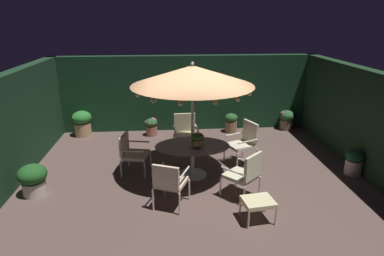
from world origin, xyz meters
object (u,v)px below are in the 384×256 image
(patio_umbrella, at_px, (192,76))
(patio_chair_north, at_px, (131,151))
(patio_chair_east, at_px, (245,172))
(patio_chair_southeast, at_px, (245,140))
(centerpiece_planter, at_px, (197,139))
(ottoman_footrest, at_px, (258,202))
(potted_plant_left_far, at_px, (151,126))
(potted_plant_left_near, at_px, (354,161))
(potted_plant_right_far, at_px, (231,122))
(patio_chair_northeast, at_px, (169,181))
(patio_chair_south, at_px, (185,131))
(potted_plant_back_center, at_px, (185,125))
(potted_plant_back_right, at_px, (287,119))
(potted_plant_right_near, at_px, (82,122))
(patio_dining_table, at_px, (192,152))
(potted_plant_front_corner, at_px, (33,178))

(patio_umbrella, relative_size, patio_chair_north, 2.84)
(patio_chair_east, height_order, patio_chair_southeast, patio_chair_southeast)
(centerpiece_planter, height_order, ottoman_footrest, centerpiece_planter)
(patio_umbrella, height_order, centerpiece_planter, patio_umbrella)
(patio_umbrella, height_order, patio_chair_north, patio_umbrella)
(patio_chair_southeast, bearing_deg, potted_plant_left_far, 136.75)
(potted_plant_left_near, bearing_deg, potted_plant_left_far, 147.82)
(potted_plant_left_far, bearing_deg, patio_chair_southeast, -43.25)
(centerpiece_planter, height_order, patio_chair_north, centerpiece_planter)
(potted_plant_right_far, bearing_deg, patio_chair_northeast, -115.48)
(patio_chair_south, distance_m, potted_plant_left_near, 4.15)
(patio_chair_north, relative_size, patio_chair_northeast, 0.97)
(potted_plant_back_center, xyz_separation_m, potted_plant_back_right, (3.30, 0.34, 0.02))
(patio_chair_northeast, bearing_deg, potted_plant_right_near, 121.47)
(patio_dining_table, bearing_deg, potted_plant_right_far, 63.16)
(centerpiece_planter, xyz_separation_m, potted_plant_right_far, (1.36, 3.05, -0.64))
(patio_chair_east, bearing_deg, patio_dining_table, 132.78)
(patio_chair_northeast, relative_size, potted_plant_right_far, 1.58)
(potted_plant_front_corner, bearing_deg, patio_dining_table, 9.99)
(centerpiece_planter, relative_size, patio_chair_north, 0.42)
(patio_chair_southeast, xyz_separation_m, potted_plant_front_corner, (-4.63, -1.12, -0.25))
(potted_plant_back_right, relative_size, potted_plant_right_near, 0.81)
(potted_plant_left_near, height_order, potted_plant_right_far, potted_plant_left_near)
(patio_umbrella, height_order, patio_chair_southeast, patio_umbrella)
(patio_dining_table, xyz_separation_m, potted_plant_front_corner, (-3.31, -0.58, -0.23))
(patio_chair_southeast, xyz_separation_m, potted_plant_back_right, (1.97, 2.45, -0.26))
(patio_chair_northeast, distance_m, potted_plant_right_far, 4.63)
(patio_chair_south, xyz_separation_m, potted_plant_front_corner, (-3.23, -2.01, -0.23))
(patio_umbrella, distance_m, potted_plant_back_right, 4.86)
(potted_plant_right_near, bearing_deg, patio_chair_southeast, -28.16)
(patio_chair_north, relative_size, ottoman_footrest, 1.55)
(patio_chair_south, xyz_separation_m, potted_plant_right_far, (1.53, 1.44, -0.27))
(potted_plant_back_center, bearing_deg, patio_dining_table, -89.89)
(patio_chair_east, bearing_deg, potted_plant_right_far, 82.97)
(patio_chair_northeast, bearing_deg, patio_dining_table, 67.63)
(patio_dining_table, xyz_separation_m, potted_plant_left_far, (-1.03, 2.76, -0.29))
(patio_dining_table, relative_size, potted_plant_left_far, 3.13)
(patio_chair_east, height_order, patio_chair_south, patio_chair_south)
(patio_umbrella, distance_m, patio_chair_south, 2.23)
(ottoman_footrest, bearing_deg, potted_plant_left_near, 30.76)
(patio_umbrella, bearing_deg, potted_plant_left_far, 110.52)
(potted_plant_left_near, bearing_deg, patio_chair_northeast, -165.87)
(patio_chair_south, bearing_deg, potted_plant_left_near, -23.59)
(patio_umbrella, relative_size, patio_chair_east, 2.67)
(potted_plant_left_near, height_order, potted_plant_right_near, potted_plant_right_near)
(patio_chair_north, height_order, potted_plant_right_near, patio_chair_north)
(potted_plant_back_center, bearing_deg, potted_plant_back_right, 5.87)
(patio_chair_north, xyz_separation_m, potted_plant_front_corner, (-1.92, -0.85, -0.18))
(patio_chair_east, relative_size, potted_plant_left_near, 1.61)
(potted_plant_front_corner, height_order, potted_plant_right_far, potted_plant_front_corner)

